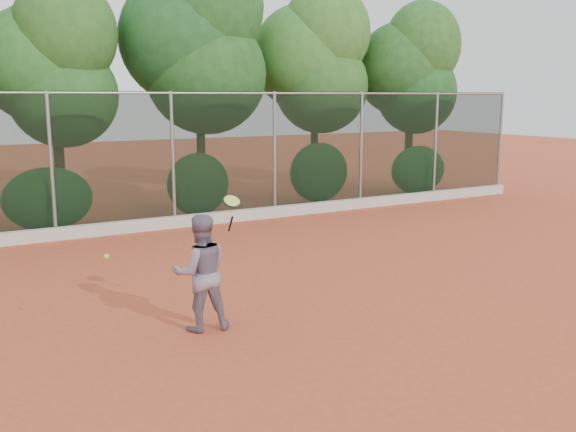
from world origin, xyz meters
TOP-DOWN VIEW (x-y plane):
  - ground at (0.00, 0.00)m, footprint 80.00×80.00m
  - concrete_curb at (0.00, 6.82)m, footprint 24.00×0.20m
  - tennis_player at (-2.28, -0.43)m, footprint 0.94×0.79m
  - chainlink_fence at (-0.00, 7.00)m, footprint 24.09×0.09m
  - foliage_backdrop at (-0.55, 8.98)m, footprint 23.70×3.63m
  - tennis_racket at (-1.82, -0.55)m, footprint 0.29×0.28m
  - tennis_ball_in_flight at (-3.66, -0.61)m, footprint 0.07×0.07m

SIDE VIEW (x-z plane):
  - ground at x=0.00m, z-range 0.00..0.00m
  - concrete_curb at x=0.00m, z-range 0.00..0.30m
  - tennis_player at x=-2.28m, z-range 0.00..1.72m
  - tennis_ball_in_flight at x=-3.66m, z-range 1.28..1.35m
  - tennis_racket at x=-1.82m, z-range 1.57..2.14m
  - chainlink_fence at x=0.00m, z-range 0.11..3.61m
  - foliage_backdrop at x=-0.55m, z-range 0.63..8.18m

